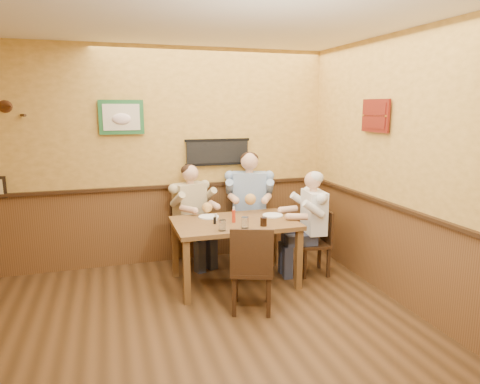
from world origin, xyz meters
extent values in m
plane|color=#352110|center=(0.00, 0.00, 0.00)|extent=(5.00, 5.00, 0.00)
cube|color=gold|center=(0.00, 2.50, 1.40)|extent=(5.00, 0.02, 2.80)
cube|color=gold|center=(2.50, 0.00, 1.40)|extent=(0.02, 5.00, 2.80)
cube|color=brown|center=(0.00, 2.48, 0.50)|extent=(5.00, 0.02, 1.00)
cube|color=brown|center=(2.48, 0.00, 0.50)|extent=(0.02, 5.00, 1.00)
cube|color=black|center=(1.02, 2.46, 1.45)|extent=(0.88, 0.03, 0.34)
cube|color=#205D2D|center=(-0.20, 2.46, 1.92)|extent=(0.54, 0.03, 0.42)
cube|color=maroon|center=(2.46, 1.05, 1.95)|extent=(0.03, 0.48, 0.36)
cube|color=brown|center=(0.97, 1.50, 0.72)|extent=(1.40, 0.90, 0.05)
cube|color=brown|center=(0.33, 1.11, 0.35)|extent=(0.07, 0.07, 0.70)
cube|color=brown|center=(1.61, 1.11, 0.35)|extent=(0.07, 0.07, 0.70)
cube|color=brown|center=(0.33, 1.89, 0.35)|extent=(0.07, 0.07, 0.70)
cube|color=brown|center=(1.61, 1.89, 0.35)|extent=(0.07, 0.07, 0.70)
cylinder|color=silver|center=(0.73, 1.17, 0.81)|extent=(0.08, 0.08, 0.12)
cylinder|color=white|center=(1.00, 1.19, 0.81)|extent=(0.10, 0.10, 0.12)
cylinder|color=black|center=(1.22, 1.21, 0.80)|extent=(0.08, 0.08, 0.10)
cylinder|color=red|center=(0.94, 1.45, 0.83)|extent=(0.04, 0.04, 0.16)
cylinder|color=silver|center=(0.77, 1.59, 0.79)|extent=(0.04, 0.04, 0.08)
cylinder|color=black|center=(0.72, 1.45, 0.79)|extent=(0.04, 0.04, 0.08)
cylinder|color=white|center=(0.72, 1.76, 0.76)|extent=(0.31, 0.31, 0.02)
cylinder|color=white|center=(1.48, 1.59, 0.76)|extent=(0.26, 0.26, 0.02)
camera|label=1|loc=(-0.39, -3.07, 2.05)|focal=32.00mm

